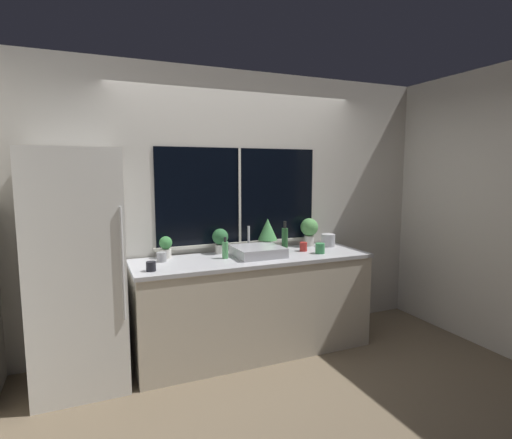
# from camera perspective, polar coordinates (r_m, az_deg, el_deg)

# --- Properties ---
(ground_plane) EXTENTS (14.00, 14.00, 0.00)m
(ground_plane) POSITION_cam_1_polar(r_m,az_deg,el_deg) (3.78, 1.73, -20.16)
(ground_plane) COLOR brown
(wall_back) EXTENTS (8.00, 0.09, 2.70)m
(wall_back) POSITION_cam_1_polar(r_m,az_deg,el_deg) (4.06, -2.54, 1.71)
(wall_back) COLOR #BCB7AD
(wall_back) RESTS_ON ground_plane
(wall_left) EXTENTS (0.06, 7.00, 2.70)m
(wall_left) POSITION_cam_1_polar(r_m,az_deg,el_deg) (4.63, -31.95, 1.29)
(wall_left) COLOR #BCB7AD
(wall_left) RESTS_ON ground_plane
(wall_right) EXTENTS (0.06, 7.00, 2.70)m
(wall_right) POSITION_cam_1_polar(r_m,az_deg,el_deg) (5.79, 14.99, 3.09)
(wall_right) COLOR #BCB7AD
(wall_right) RESTS_ON ground_plane
(counter) EXTENTS (2.23, 0.69, 0.92)m
(counter) POSITION_cam_1_polar(r_m,az_deg,el_deg) (3.88, -0.34, -11.99)
(counter) COLOR beige
(counter) RESTS_ON ground_plane
(refrigerator) EXTENTS (0.70, 0.70, 1.89)m
(refrigerator) POSITION_cam_1_polar(r_m,az_deg,el_deg) (3.48, -24.18, -6.59)
(refrigerator) COLOR silver
(refrigerator) RESTS_ON ground_plane
(sink) EXTENTS (0.44, 0.46, 0.26)m
(sink) POSITION_cam_1_polar(r_m,az_deg,el_deg) (3.78, 0.27, -4.54)
(sink) COLOR #ADADB2
(sink) RESTS_ON counter
(potted_plant_far_left) EXTENTS (0.12, 0.12, 0.20)m
(potted_plant_far_left) POSITION_cam_1_polar(r_m,az_deg,el_deg) (3.77, -12.77, -3.73)
(potted_plant_far_left) COLOR silver
(potted_plant_far_left) RESTS_ON counter
(potted_plant_center_left) EXTENTS (0.16, 0.16, 0.24)m
(potted_plant_center_left) POSITION_cam_1_polar(r_m,az_deg,el_deg) (3.89, -5.13, -2.75)
(potted_plant_center_left) COLOR silver
(potted_plant_center_left) RESTS_ON counter
(potted_plant_center_right) EXTENTS (0.20, 0.20, 0.32)m
(potted_plant_center_right) POSITION_cam_1_polar(r_m,az_deg,el_deg) (4.06, 1.67, -1.60)
(potted_plant_center_right) COLOR silver
(potted_plant_center_right) RESTS_ON counter
(potted_plant_far_right) EXTENTS (0.19, 0.19, 0.30)m
(potted_plant_far_right) POSITION_cam_1_polar(r_m,az_deg,el_deg) (4.29, 7.62, -1.36)
(potted_plant_far_right) COLOR silver
(potted_plant_far_right) RESTS_ON counter
(soap_bottle) EXTENTS (0.06, 0.06, 0.20)m
(soap_bottle) POSITION_cam_1_polar(r_m,az_deg,el_deg) (3.68, -4.42, -4.30)
(soap_bottle) COLOR #519E5B
(soap_bottle) RESTS_ON counter
(bottle_tall) EXTENTS (0.06, 0.06, 0.31)m
(bottle_tall) POSITION_cam_1_polar(r_m,az_deg,el_deg) (3.91, 4.13, -2.90)
(bottle_tall) COLOR #235128
(bottle_tall) RESTS_ON counter
(mug_green) EXTENTS (0.09, 0.09, 0.10)m
(mug_green) POSITION_cam_1_polar(r_m,az_deg,el_deg) (3.94, 9.14, -4.08)
(mug_green) COLOR #38844C
(mug_green) RESTS_ON counter
(mug_red) EXTENTS (0.07, 0.07, 0.09)m
(mug_red) POSITION_cam_1_polar(r_m,az_deg,el_deg) (4.03, 6.78, -3.88)
(mug_red) COLOR #B72D28
(mug_red) RESTS_ON counter
(mug_black) EXTENTS (0.08, 0.08, 0.08)m
(mug_black) POSITION_cam_1_polar(r_m,az_deg,el_deg) (3.33, -14.77, -6.49)
(mug_black) COLOR black
(mug_black) RESTS_ON counter
(mug_grey) EXTENTS (0.08, 0.08, 0.08)m
(mug_grey) POSITION_cam_1_polar(r_m,az_deg,el_deg) (3.64, -13.34, -5.23)
(mug_grey) COLOR gray
(mug_grey) RESTS_ON counter
(kettle) EXTENTS (0.14, 0.14, 0.15)m
(kettle) POSITION_cam_1_polar(r_m,az_deg,el_deg) (4.31, 10.26, -2.86)
(kettle) COLOR #B2B2B7
(kettle) RESTS_ON counter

